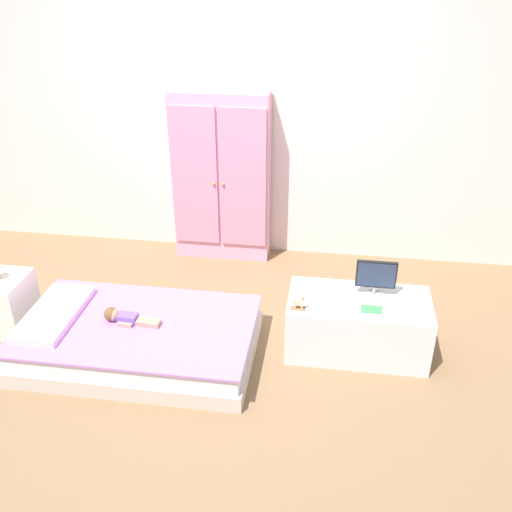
% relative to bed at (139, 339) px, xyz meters
% --- Properties ---
extents(ground_plane, '(10.00, 10.00, 0.02)m').
position_rel_bed_xyz_m(ground_plane, '(0.43, 0.09, -0.13)').
color(ground_plane, brown).
extents(back_wall, '(6.40, 0.05, 2.70)m').
position_rel_bed_xyz_m(back_wall, '(0.43, 1.67, 1.23)').
color(back_wall, silver).
rests_on(back_wall, ground_plane).
extents(bed, '(1.57, 0.94, 0.25)m').
position_rel_bed_xyz_m(bed, '(0.00, 0.00, 0.00)').
color(bed, beige).
rests_on(bed, ground_plane).
extents(pillow, '(0.32, 0.67, 0.05)m').
position_rel_bed_xyz_m(pillow, '(-0.58, 0.00, 0.15)').
color(pillow, silver).
rests_on(pillow, bed).
extents(doll, '(0.39, 0.14, 0.10)m').
position_rel_bed_xyz_m(doll, '(-0.11, 0.01, 0.16)').
color(doll, '#6B4CB2').
rests_on(doll, bed).
extents(nightstand, '(0.38, 0.38, 0.41)m').
position_rel_bed_xyz_m(nightstand, '(-1.07, 0.17, 0.08)').
color(nightstand, silver).
rests_on(nightstand, ground_plane).
extents(wardrobe, '(0.82, 0.27, 1.46)m').
position_rel_bed_xyz_m(wardrobe, '(0.29, 1.50, 0.61)').
color(wardrobe, '#E599BC').
rests_on(wardrobe, ground_plane).
extents(tv_stand, '(0.95, 0.49, 0.41)m').
position_rel_bed_xyz_m(tv_stand, '(1.46, 0.27, 0.08)').
color(tv_stand, silver).
rests_on(tv_stand, ground_plane).
extents(tv_monitor, '(0.27, 0.10, 0.25)m').
position_rel_bed_xyz_m(tv_monitor, '(1.56, 0.35, 0.43)').
color(tv_monitor, '#99999E').
rests_on(tv_monitor, tv_stand).
extents(rocking_horse_toy, '(0.09, 0.04, 0.11)m').
position_rel_bed_xyz_m(rocking_horse_toy, '(1.08, 0.10, 0.34)').
color(rocking_horse_toy, '#8E6642').
rests_on(rocking_horse_toy, tv_stand).
extents(book_green, '(0.13, 0.08, 0.01)m').
position_rel_bed_xyz_m(book_green, '(1.53, 0.16, 0.29)').
color(book_green, '#429E51').
rests_on(book_green, tv_stand).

